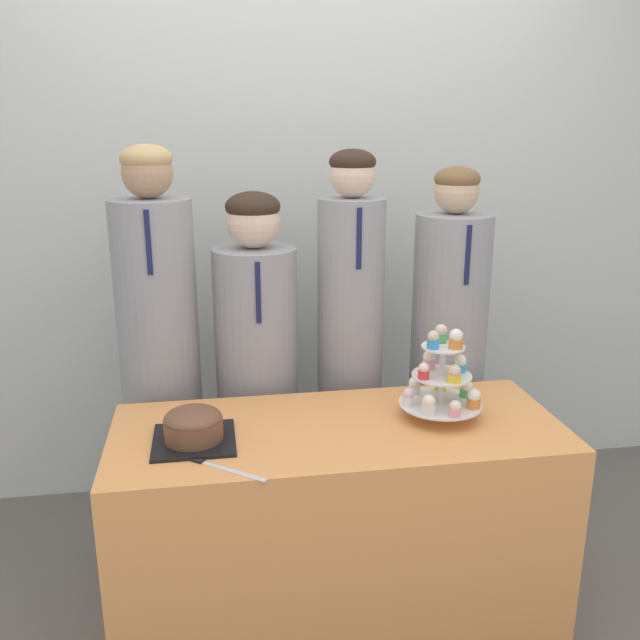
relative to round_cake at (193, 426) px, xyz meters
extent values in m
cube|color=silver|center=(0.46, 1.08, 0.56)|extent=(9.00, 0.06, 2.70)
cube|color=#EF9951|center=(0.46, 0.03, -0.42)|extent=(1.45, 0.60, 0.73)
cube|color=black|center=(0.00, 0.00, -0.05)|extent=(0.25, 0.25, 0.01)
cylinder|color=brown|center=(0.00, 0.00, -0.01)|extent=(0.18, 0.18, 0.06)
ellipsoid|color=brown|center=(0.00, 0.00, 0.03)|extent=(0.18, 0.18, 0.06)
cube|color=silver|center=(0.11, -0.21, -0.05)|extent=(0.18, 0.15, 0.00)
cube|color=black|center=(-0.01, -0.12, -0.05)|extent=(0.08, 0.07, 0.01)
cylinder|color=silver|center=(0.80, 0.05, 0.07)|extent=(0.02, 0.02, 0.25)
cylinder|color=silver|center=(0.80, 0.05, 0.00)|extent=(0.27, 0.27, 0.01)
cylinder|color=silver|center=(0.80, 0.05, 0.09)|extent=(0.20, 0.20, 0.01)
cylinder|color=silver|center=(0.80, 0.05, 0.19)|extent=(0.14, 0.14, 0.01)
cylinder|color=yellow|center=(0.84, 0.16, 0.01)|extent=(0.04, 0.04, 0.03)
sphere|color=beige|center=(0.84, 0.16, 0.04)|extent=(0.04, 0.04, 0.04)
cylinder|color=white|center=(0.74, 0.14, 0.01)|extent=(0.04, 0.04, 0.03)
sphere|color=white|center=(0.74, 0.14, 0.04)|extent=(0.04, 0.04, 0.04)
cylinder|color=white|center=(0.69, 0.05, 0.01)|extent=(0.04, 0.04, 0.03)
sphere|color=silver|center=(0.69, 0.05, 0.04)|extent=(0.04, 0.04, 0.04)
cylinder|color=white|center=(0.74, -0.03, 0.01)|extent=(0.05, 0.05, 0.03)
sphere|color=#F4E5C6|center=(0.74, -0.03, 0.04)|extent=(0.04, 0.04, 0.04)
cylinder|color=pink|center=(0.81, -0.06, 0.01)|extent=(0.04, 0.04, 0.02)
sphere|color=#F4E5C6|center=(0.81, -0.06, 0.03)|extent=(0.04, 0.04, 0.04)
cylinder|color=orange|center=(0.90, 0.00, 0.01)|extent=(0.05, 0.05, 0.03)
sphere|color=white|center=(0.90, 0.00, 0.04)|extent=(0.04, 0.04, 0.04)
cylinder|color=#4CB766|center=(0.91, 0.09, 0.01)|extent=(0.04, 0.04, 0.02)
sphere|color=white|center=(0.91, 0.09, 0.03)|extent=(0.04, 0.04, 0.04)
cylinder|color=yellow|center=(0.82, -0.02, 0.11)|extent=(0.04, 0.04, 0.03)
sphere|color=beige|center=(0.82, -0.02, 0.14)|extent=(0.04, 0.04, 0.04)
cylinder|color=#3893DB|center=(0.87, 0.07, 0.11)|extent=(0.04, 0.04, 0.02)
sphere|color=white|center=(0.87, 0.07, 0.13)|extent=(0.04, 0.04, 0.04)
cylinder|color=pink|center=(0.78, 0.12, 0.11)|extent=(0.04, 0.04, 0.03)
sphere|color=#F4E5C6|center=(0.78, 0.12, 0.14)|extent=(0.04, 0.04, 0.04)
cylinder|color=#E5333D|center=(0.73, 0.03, 0.11)|extent=(0.04, 0.04, 0.03)
sphere|color=#F4E5C6|center=(0.73, 0.03, 0.13)|extent=(0.03, 0.03, 0.03)
cylinder|color=orange|center=(0.84, 0.02, 0.21)|extent=(0.05, 0.05, 0.03)
sphere|color=white|center=(0.84, 0.02, 0.24)|extent=(0.04, 0.04, 0.04)
cylinder|color=#4CB766|center=(0.81, 0.09, 0.21)|extent=(0.04, 0.04, 0.03)
sphere|color=beige|center=(0.81, 0.09, 0.23)|extent=(0.04, 0.04, 0.04)
cylinder|color=#3893DB|center=(0.76, 0.03, 0.21)|extent=(0.04, 0.04, 0.03)
sphere|color=beige|center=(0.76, 0.03, 0.24)|extent=(0.04, 0.04, 0.04)
cylinder|color=#939399|center=(-0.13, 0.54, -0.08)|extent=(0.30, 0.30, 1.42)
sphere|color=tan|center=(-0.13, 0.54, 0.72)|extent=(0.18, 0.18, 0.18)
ellipsoid|color=tan|center=(-0.13, 0.54, 0.77)|extent=(0.18, 0.18, 0.10)
cube|color=#191E47|center=(-0.13, 0.39, 0.50)|extent=(0.02, 0.01, 0.22)
cylinder|color=#939399|center=(0.23, 0.54, -0.17)|extent=(0.32, 0.32, 1.23)
sphere|color=beige|center=(0.23, 0.54, 0.54)|extent=(0.20, 0.20, 0.20)
ellipsoid|color=#332319|center=(0.23, 0.54, 0.60)|extent=(0.20, 0.20, 0.11)
cube|color=#191E47|center=(0.23, 0.38, 0.31)|extent=(0.02, 0.01, 0.22)
cylinder|color=#939399|center=(0.60, 0.54, -0.08)|extent=(0.26, 0.26, 1.41)
sphere|color=beige|center=(0.60, 0.54, 0.70)|extent=(0.17, 0.17, 0.17)
ellipsoid|color=#332319|center=(0.60, 0.54, 0.75)|extent=(0.17, 0.17, 0.09)
cube|color=#191E47|center=(0.60, 0.41, 0.49)|extent=(0.02, 0.01, 0.22)
cylinder|color=#939399|center=(1.00, 0.54, -0.12)|extent=(0.30, 0.30, 1.34)
sphere|color=#D6AD89|center=(1.00, 0.54, 0.64)|extent=(0.17, 0.17, 0.17)
ellipsoid|color=brown|center=(1.00, 0.54, 0.68)|extent=(0.17, 0.17, 0.09)
cube|color=#191E47|center=(1.00, 0.39, 0.42)|extent=(0.02, 0.01, 0.22)
camera|label=1|loc=(0.07, -1.92, 0.89)|focal=38.00mm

